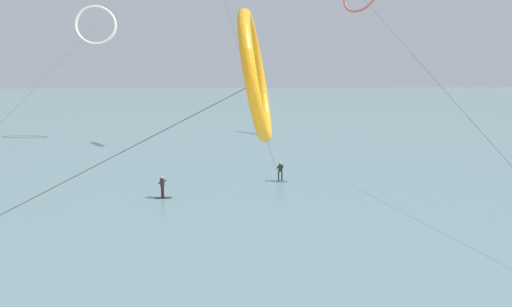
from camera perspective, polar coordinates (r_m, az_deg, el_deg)
name	(u,v)px	position (r m, az deg, el deg)	size (l,w,h in m)	color
sea_water	(235,107)	(107.42, -2.81, 6.32)	(400.00, 200.00, 0.08)	slate
surfer_charcoal	(162,188)	(32.34, -12.46, -4.60)	(1.40, 0.71, 1.70)	black
surfer_teal	(280,173)	(36.19, 3.28, -2.63)	(1.40, 0.59, 1.70)	teal
kite_ivory	(96,26)	(61.55, -20.76, 15.78)	(5.53, 48.79, 17.72)	silver
kite_amber	(255,77)	(12.52, -0.14, 10.20)	(18.93, 3.97, 11.29)	orange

